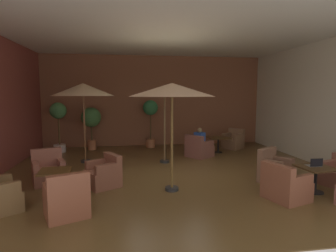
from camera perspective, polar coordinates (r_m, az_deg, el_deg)
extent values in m
cube|color=brown|center=(8.43, 0.46, -9.35)|extent=(9.90, 8.99, 0.02)
cube|color=brown|center=(12.53, -2.75, 5.18)|extent=(9.90, 0.08, 4.00)
cube|color=silver|center=(10.12, 29.18, 4.04)|extent=(0.08, 8.99, 4.00)
cube|color=silver|center=(8.29, 0.49, 18.64)|extent=(9.90, 8.99, 0.06)
cylinder|color=black|center=(7.53, 28.00, -11.90)|extent=(0.39, 0.39, 0.02)
cylinder|color=black|center=(7.45, 28.11, -9.87)|extent=(0.07, 0.07, 0.58)
cube|color=#49321A|center=(7.37, 28.24, -7.57)|extent=(0.81, 0.81, 0.03)
cube|color=brown|center=(7.84, 21.37, -9.37)|extent=(0.98, 0.98, 0.41)
cube|color=brown|center=(7.86, 19.73, -5.97)|extent=(0.69, 0.52, 0.47)
cube|color=brown|center=(7.99, 22.65, -6.74)|extent=(0.42, 0.54, 0.23)
cube|color=brown|center=(7.50, 20.73, -7.51)|extent=(0.42, 0.54, 0.23)
cube|color=brown|center=(6.73, 23.17, -12.03)|extent=(0.96, 0.99, 0.42)
cube|color=brown|center=(6.40, 21.62, -9.08)|extent=(0.40, 0.82, 0.40)
cube|color=brown|center=(6.89, 21.35, -8.83)|extent=(0.59, 0.30, 0.20)
cube|color=brown|center=(6.47, 25.84, -10.01)|extent=(0.59, 0.30, 0.20)
cube|color=brown|center=(8.31, 30.17, -6.83)|extent=(0.57, 0.32, 0.19)
cylinder|color=black|center=(6.89, -22.04, -13.30)|extent=(0.40, 0.40, 0.02)
cylinder|color=black|center=(6.81, -22.14, -11.10)|extent=(0.07, 0.07, 0.58)
cube|color=#523517|center=(6.72, -22.26, -8.60)|extent=(0.73, 0.73, 0.03)
cube|color=brown|center=(5.77, -20.21, -15.03)|extent=(0.96, 0.94, 0.43)
cube|color=brown|center=(5.36, -19.81, -11.65)|extent=(0.74, 0.43, 0.46)
cube|color=brown|center=(5.65, -23.47, -12.20)|extent=(0.34, 0.57, 0.20)
cube|color=brown|center=(5.76, -17.42, -11.62)|extent=(0.34, 0.57, 0.20)
cube|color=brown|center=(7.21, -13.26, -10.45)|extent=(0.98, 0.97, 0.42)
cube|color=brown|center=(7.23, -11.32, -7.12)|extent=(0.49, 0.69, 0.37)
cube|color=brown|center=(6.86, -12.60, -8.56)|extent=(0.56, 0.40, 0.22)
cube|color=brown|center=(7.36, -14.57, -7.58)|extent=(0.56, 0.40, 0.22)
cube|color=brown|center=(7.92, -23.36, -9.33)|extent=(0.98, 0.97, 0.41)
cube|color=brown|center=(8.09, -23.77, -5.84)|extent=(0.76, 0.43, 0.46)
cube|color=brown|center=(7.84, -21.18, -7.14)|extent=(0.34, 0.59, 0.19)
cube|color=brown|center=(7.77, -25.69, -7.47)|extent=(0.34, 0.59, 0.19)
cube|color=brown|center=(6.16, -30.93, -11.18)|extent=(0.59, 0.46, 0.22)
cylinder|color=black|center=(11.23, 10.27, -5.31)|extent=(0.33, 0.33, 0.02)
cylinder|color=black|center=(11.17, 10.30, -3.92)|extent=(0.07, 0.07, 0.58)
cube|color=#493218|center=(11.12, 10.33, -2.36)|extent=(0.85, 0.85, 0.03)
cube|color=brown|center=(10.32, 6.50, -5.17)|extent=(1.09, 1.09, 0.42)
cube|color=brown|center=(10.02, 5.39, -3.10)|extent=(0.59, 0.75, 0.41)
cube|color=brown|center=(10.51, 5.31, -3.22)|extent=(0.58, 0.45, 0.21)
cube|color=brown|center=(10.09, 8.12, -3.67)|extent=(0.58, 0.45, 0.21)
cube|color=#866044|center=(12.14, 13.18, -3.58)|extent=(1.04, 1.03, 0.40)
cube|color=#866044|center=(12.34, 13.94, -1.49)|extent=(0.57, 0.66, 0.43)
cube|color=#866044|center=(11.92, 14.26, -2.24)|extent=(0.57, 0.50, 0.24)
cube|color=#866044|center=(12.19, 12.00, -1.99)|extent=(0.57, 0.50, 0.24)
cylinder|color=#2D2D2D|center=(9.90, -16.63, -6.92)|extent=(0.32, 0.32, 0.08)
cylinder|color=brown|center=(9.69, -16.88, 0.40)|extent=(0.06, 0.06, 2.62)
cone|color=#D4B389|center=(9.64, -17.11, 7.20)|extent=(2.04, 2.04, 0.42)
cylinder|color=#2D2D2D|center=(9.46, -0.70, -7.27)|extent=(0.32, 0.32, 0.08)
cylinder|color=brown|center=(9.24, -0.71, 0.14)|extent=(0.06, 0.06, 2.53)
cone|color=beige|center=(9.19, -0.72, 7.23)|extent=(2.20, 2.20, 0.35)
cylinder|color=#2D2D2D|center=(6.82, 0.79, -12.79)|extent=(0.32, 0.32, 0.08)
cylinder|color=brown|center=(6.52, 0.81, -2.66)|extent=(0.06, 0.06, 2.51)
cone|color=#DCB18B|center=(6.43, 0.83, 7.49)|extent=(2.00, 2.00, 0.31)
cylinder|color=silver|center=(11.85, -21.42, -4.32)|extent=(0.45, 0.45, 0.31)
cylinder|color=brown|center=(11.75, -21.56, -0.98)|extent=(0.06, 0.06, 1.08)
sphere|color=#427E46|center=(11.68, -21.72, 2.96)|extent=(0.64, 0.64, 0.64)
cylinder|color=#A56440|center=(12.10, -3.59, -3.54)|extent=(0.39, 0.39, 0.37)
cylinder|color=brown|center=(11.99, -3.62, -0.12)|extent=(0.06, 0.06, 1.09)
sphere|color=#2E7143|center=(11.92, -3.64, 3.79)|extent=(0.65, 0.65, 0.65)
cylinder|color=#AD6540|center=(11.99, -15.41, -3.77)|extent=(0.35, 0.35, 0.40)
cylinder|color=brown|center=(11.91, -15.48, -1.37)|extent=(0.06, 0.06, 0.61)
sphere|color=#3E723C|center=(11.84, -15.58, 1.75)|extent=(0.81, 0.81, 0.81)
cube|color=#2B4E9F|center=(10.24, 6.54, -2.67)|extent=(0.41, 0.44, 0.49)
sphere|color=olive|center=(10.19, 6.56, -0.87)|extent=(0.17, 0.17, 0.17)
cylinder|color=white|center=(7.41, 28.18, -6.93)|extent=(0.08, 0.08, 0.11)
cube|color=#9EA0A5|center=(7.45, 27.77, -7.23)|extent=(0.32, 0.23, 0.01)
cube|color=black|center=(7.34, 28.31, -6.65)|extent=(0.31, 0.02, 0.19)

